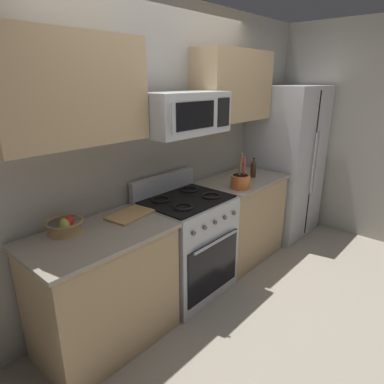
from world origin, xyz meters
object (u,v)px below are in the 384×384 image
at_px(bottle_soy, 253,168).
at_px(utensil_crock, 240,181).
at_px(fruit_basket, 65,226).
at_px(microwave, 183,113).
at_px(range_oven, 186,244).
at_px(cutting_board, 130,215).
at_px(refrigerator, 285,162).

bearing_deg(bottle_soy, utensil_crock, -164.88).
xyz_separation_m(fruit_basket, bottle_soy, (2.06, -0.23, 0.05)).
height_order(microwave, fruit_basket, microwave).
relative_size(range_oven, microwave, 1.39).
bearing_deg(microwave, cutting_board, 173.92).
height_order(refrigerator, fruit_basket, refrigerator).
bearing_deg(bottle_soy, refrigerator, 2.25).
bearing_deg(microwave, bottle_soy, -4.32).
bearing_deg(cutting_board, bottle_soy, -4.93).
height_order(refrigerator, microwave, refrigerator).
distance_m(range_oven, refrigerator, 1.90).
distance_m(microwave, utensil_crock, 0.93).
bearing_deg(refrigerator, cutting_board, 177.53).
relative_size(refrigerator, bottle_soy, 8.71).
relative_size(utensil_crock, fruit_basket, 1.34).
xyz_separation_m(range_oven, refrigerator, (1.85, -0.02, 0.45)).
bearing_deg(refrigerator, range_oven, 179.47).
distance_m(microwave, fruit_basket, 1.26).
bearing_deg(bottle_soy, microwave, 175.68).
distance_m(refrigerator, utensil_crock, 1.25).
bearing_deg(utensil_crock, fruit_basket, 168.22).
height_order(utensil_crock, fruit_basket, utensil_crock).
bearing_deg(microwave, refrigerator, -1.39).
height_order(range_oven, bottle_soy, bottle_soy).
distance_m(utensil_crock, cutting_board, 1.18).
xyz_separation_m(fruit_basket, cutting_board, (0.49, -0.10, -0.04)).
distance_m(refrigerator, cutting_board, 2.40).
xyz_separation_m(microwave, cutting_board, (-0.55, 0.06, -0.74)).
relative_size(cutting_board, bottle_soy, 1.67).
relative_size(range_oven, bottle_soy, 5.13).
bearing_deg(microwave, utensil_crock, -17.33).
bearing_deg(fruit_basket, refrigerator, -3.94).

